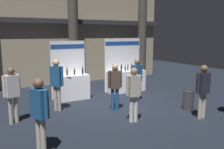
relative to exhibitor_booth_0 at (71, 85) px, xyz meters
name	(u,v)px	position (x,y,z in m)	size (l,w,h in m)	color
ground_plane	(117,107)	(1.05, -1.92, -0.61)	(24.00, 24.00, 0.00)	black
hall_colonnade	(68,29)	(1.05, 3.19, 2.34)	(11.73, 1.36, 6.05)	gray
exhibitor_booth_0	(71,85)	(0.00, 0.00, 0.00)	(1.48, 0.70, 2.40)	white
exhibitor_booth_1	(126,79)	(2.71, 0.05, 0.00)	(1.91, 0.66, 2.47)	white
trash_bin	(188,100)	(3.15, -3.40, -0.27)	(0.38, 0.38, 0.68)	#38383D
visitor_0	(12,90)	(-2.48, -1.76, 0.42)	(0.52, 0.34, 1.72)	#ADA393
visitor_2	(57,80)	(-0.96, -1.22, 0.48)	(0.41, 0.42, 1.83)	#ADA393
visitor_3	(40,109)	(-2.20, -4.04, 0.42)	(0.35, 0.54, 1.73)	#ADA393
visitor_4	(115,84)	(0.83, -2.17, 0.35)	(0.49, 0.31, 1.64)	navy
visitor_5	(137,76)	(2.17, -1.61, 0.42)	(0.55, 0.33, 1.72)	navy
visitor_6	(134,90)	(0.74, -3.46, 0.39)	(0.47, 0.33, 1.69)	silver
visitor_7	(203,87)	(2.82, -4.28, 0.43)	(0.53, 0.26, 1.73)	#ADA393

